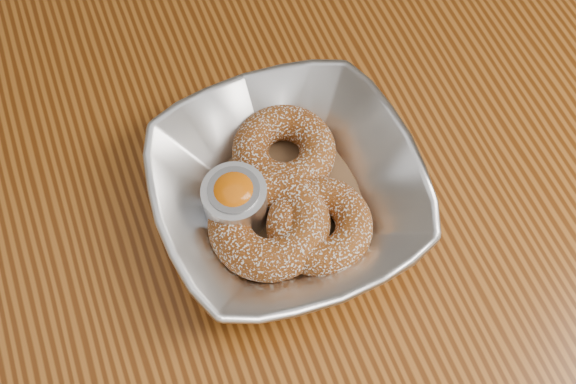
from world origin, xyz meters
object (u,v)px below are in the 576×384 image
object	(u,v)px
donut_front	(319,226)
donut_extra	(269,223)
table	(258,205)
donut_back	(284,151)
ramekin	(235,201)
serving_bowl	(288,192)

from	to	relation	value
donut_front	donut_extra	xyz separation A→B (m)	(-0.04, 0.02, 0.00)
table	donut_front	distance (m)	0.16
donut_back	donut_extra	size ratio (longest dim) A/B	0.90
donut_extra	ramekin	xyz separation A→B (m)	(-0.02, 0.03, 0.01)
donut_front	serving_bowl	bearing A→B (deg)	109.97
table	donut_back	xyz separation A→B (m)	(0.03, -0.01, 0.13)
serving_bowl	donut_front	xyz separation A→B (m)	(0.01, -0.04, -0.00)
donut_back	ramekin	size ratio (longest dim) A/B	1.70
serving_bowl	donut_front	world-z (taller)	serving_bowl
donut_extra	donut_front	bearing A→B (deg)	-23.10
ramekin	serving_bowl	bearing A→B (deg)	-6.28
serving_bowl	donut_extra	distance (m)	0.04
donut_back	serving_bowl	bearing A→B (deg)	-106.27
donut_back	donut_extra	xyz separation A→B (m)	(-0.04, -0.07, 0.00)
table	donut_front	world-z (taller)	donut_front
donut_front	ramekin	xyz separation A→B (m)	(-0.06, 0.05, 0.01)
serving_bowl	donut_back	xyz separation A→B (m)	(0.01, 0.04, -0.00)
serving_bowl	donut_front	bearing A→B (deg)	-70.03
table	donut_back	world-z (taller)	donut_back
ramekin	table	bearing A→B (deg)	56.39
donut_back	ramekin	xyz separation A→B (m)	(-0.06, -0.04, 0.01)
ramekin	donut_back	bearing A→B (deg)	31.62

